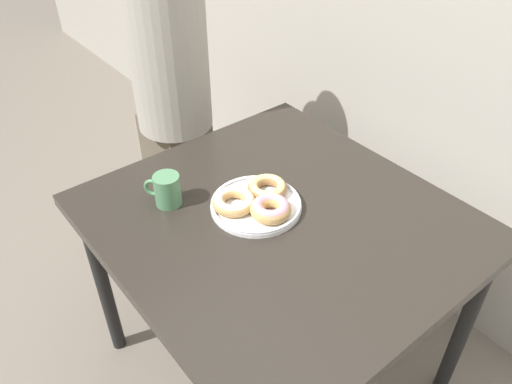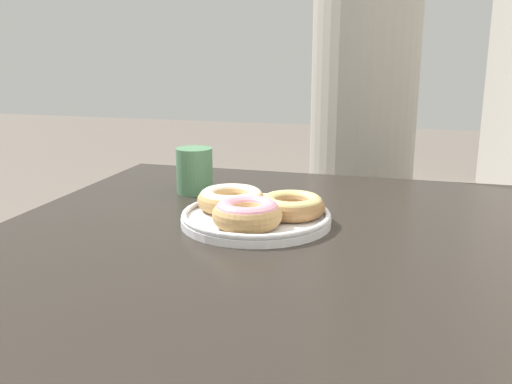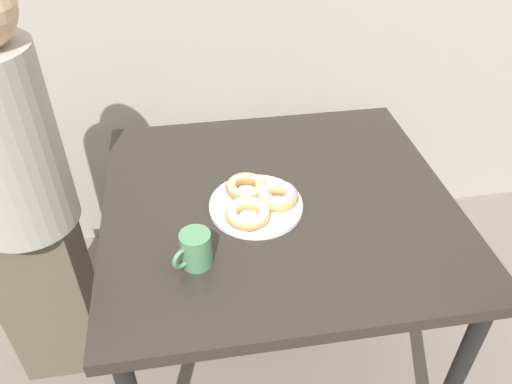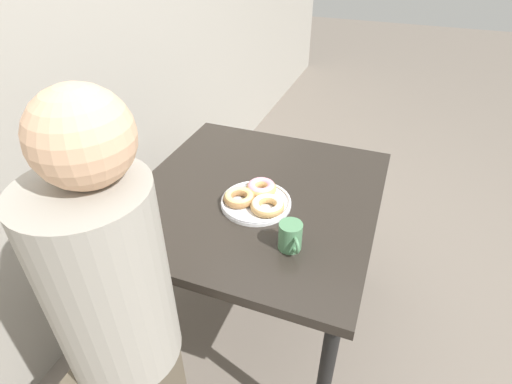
{
  "view_description": "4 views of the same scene",
  "coord_description": "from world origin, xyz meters",
  "views": [
    {
      "loc": [
        0.82,
        -0.41,
        1.72
      ],
      "look_at": [
        -0.07,
        0.31,
        0.82
      ],
      "focal_mm": 35.0,
      "sensor_mm": 36.0,
      "label": 1
    },
    {
      "loc": [
        0.89,
        0.58,
        1.07
      ],
      "look_at": [
        -0.07,
        0.31,
        0.82
      ],
      "focal_mm": 40.0,
      "sensor_mm": 36.0,
      "label": 2
    },
    {
      "loc": [
        -0.25,
        -0.79,
        1.71
      ],
      "look_at": [
        -0.07,
        0.31,
        0.82
      ],
      "focal_mm": 35.0,
      "sensor_mm": 36.0,
      "label": 3
    },
    {
      "loc": [
        -1.24,
        -0.13,
        1.7
      ],
      "look_at": [
        -0.07,
        0.31,
        0.82
      ],
      "focal_mm": 28.0,
      "sensor_mm": 36.0,
      "label": 4
    }
  ],
  "objects": [
    {
      "name": "donut_plate",
      "position": [
        -0.07,
        0.31,
        0.78
      ],
      "size": [
        0.27,
        0.29,
        0.06
      ],
      "color": "white",
      "rests_on": "dining_table"
    },
    {
      "name": "coffee_mug",
      "position": [
        -0.26,
        0.12,
        0.81
      ],
      "size": [
        0.1,
        0.09,
        0.1
      ],
      "color": "#4C7F56",
      "rests_on": "dining_table"
    },
    {
      "name": "person_figure",
      "position": [
        -0.76,
        0.44,
        0.75
      ],
      "size": [
        0.32,
        0.29,
        1.44
      ],
      "color": "brown",
      "rests_on": "ground_plane"
    },
    {
      "name": "dining_table",
      "position": [
        0.0,
        0.34,
        0.68
      ],
      "size": [
        1.04,
        0.97,
        0.76
      ],
      "color": "#28231E",
      "rests_on": "ground_plane"
    }
  ]
}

